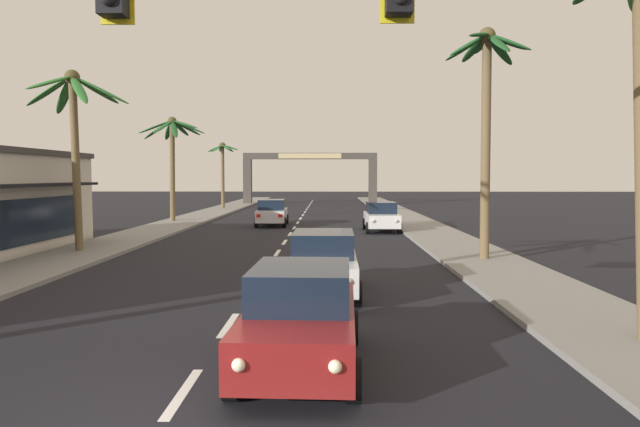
# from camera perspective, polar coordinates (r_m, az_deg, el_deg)

# --- Properties ---
(sidewalk_right) EXTENTS (3.20, 110.00, 0.14)m
(sidewalk_right) POSITION_cam_1_polar(r_m,az_deg,el_deg) (27.75, 12.69, -2.78)
(sidewalk_right) COLOR gray
(sidewalk_right) RESTS_ON ground
(sidewalk_left) EXTENTS (3.20, 110.00, 0.14)m
(sidewalk_left) POSITION_cam_1_polar(r_m,az_deg,el_deg) (28.93, -19.21, -2.64)
(sidewalk_left) COLOR gray
(sidewalk_left) RESTS_ON ground
(lane_markings) EXTENTS (4.28, 86.65, 0.01)m
(lane_markings) POSITION_cam_1_polar(r_m,az_deg,el_deg) (26.75, -2.78, -3.08)
(lane_markings) COLOR silver
(lane_markings) RESTS_ON ground
(traffic_signal_mast) EXTENTS (10.50, 0.41, 6.85)m
(traffic_signal_mast) POSITION_cam_1_polar(r_m,az_deg,el_deg) (7.37, 8.48, 17.64)
(traffic_signal_mast) COLOR #2D2D33
(traffic_signal_mast) RESTS_ON ground
(sedan_lead_at_stop_bar) EXTENTS (2.06, 4.49, 1.68)m
(sedan_lead_at_stop_bar) POSITION_cam_1_polar(r_m,az_deg,el_deg) (9.69, -1.91, -10.15)
(sedan_lead_at_stop_bar) COLOR maroon
(sedan_lead_at_stop_bar) RESTS_ON ground
(sedan_third_in_queue) EXTENTS (1.99, 4.47, 1.68)m
(sedan_third_in_queue) POSITION_cam_1_polar(r_m,az_deg,el_deg) (15.51, 0.33, -4.89)
(sedan_third_in_queue) COLOR silver
(sedan_third_in_queue) RESTS_ON ground
(sedan_oncoming_far) EXTENTS (2.03, 4.48, 1.68)m
(sedan_oncoming_far) POSITION_cam_1_polar(r_m,az_deg,el_deg) (36.90, -4.77, 0.12)
(sedan_oncoming_far) COLOR silver
(sedan_oncoming_far) RESTS_ON ground
(sedan_parked_nearest_kerb) EXTENTS (1.97, 4.46, 1.68)m
(sedan_parked_nearest_kerb) POSITION_cam_1_polar(r_m,az_deg,el_deg) (33.28, 6.08, -0.29)
(sedan_parked_nearest_kerb) COLOR silver
(sedan_parked_nearest_kerb) RESTS_ON ground
(palm_left_second) EXTENTS (4.38, 4.31, 7.45)m
(palm_left_second) POSITION_cam_1_polar(r_m,az_deg,el_deg) (25.58, -23.13, 8.54)
(palm_left_second) COLOR brown
(palm_left_second) RESTS_ON ground
(palm_left_third) EXTENTS (4.55, 4.42, 7.18)m
(palm_left_third) POSITION_cam_1_polar(r_m,az_deg,el_deg) (40.48, -14.36, 6.76)
(palm_left_third) COLOR brown
(palm_left_third) RESTS_ON ground
(palm_left_farthest) EXTENTS (3.11, 2.90, 6.36)m
(palm_left_farthest) POSITION_cam_1_polar(r_m,az_deg,el_deg) (55.68, -9.60, 5.15)
(palm_left_farthest) COLOR brown
(palm_left_farthest) RESTS_ON ground
(palm_right_second) EXTENTS (3.16, 3.19, 8.53)m
(palm_right_second) POSITION_cam_1_polar(r_m,az_deg,el_deg) (22.17, 16.13, 11.32)
(palm_right_second) COLOR brown
(palm_right_second) RESTS_ON ground
(town_gateway_arch) EXTENTS (14.87, 0.90, 5.74)m
(town_gateway_arch) POSITION_cam_1_polar(r_m,az_deg,el_deg) (64.26, -0.99, 4.29)
(town_gateway_arch) COLOR #423D38
(town_gateway_arch) RESTS_ON ground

